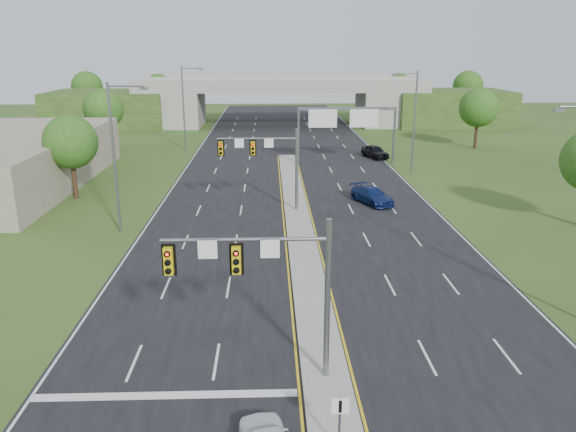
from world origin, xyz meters
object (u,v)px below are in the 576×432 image
Objects in this scene: keep_right_sign at (340,415)px; overpass at (281,105)px; signal_mast_near at (271,275)px; sign_gantry at (346,120)px; signal_mast_far at (269,157)px; car_far_c at (375,152)px; car_far_b at (372,195)px.

overpass reaches higher than keep_right_sign.
signal_mast_near is 5.94m from keep_right_sign.
keep_right_sign is 0.19× the size of sign_gantry.
keep_right_sign is at bearing -85.61° from signal_mast_far.
overpass reaches higher than sign_gantry.
overpass is at bearing 100.79° from sign_gantry.
signal_mast_near is 1.00× the size of signal_mast_far.
car_far_b is at bearing -120.48° from car_far_c.
sign_gantry is 0.14× the size of overpass.
sign_gantry is 2.52× the size of car_far_c.
keep_right_sign is 50.04m from sign_gantry.
sign_gantry is 7.20m from car_far_c.
car_far_c is at bearing 40.41° from sign_gantry.
signal_mast_near is at bearing -91.62° from overpass.
signal_mast_far is 27.41m from car_far_c.
keep_right_sign reaches higher than car_far_c.
signal_mast_far is 1.52× the size of car_far_c.
signal_mast_near reaches higher than car_far_c.
sign_gantry reaches higher than car_far_c.
sign_gantry is (8.95, 19.99, 0.51)m from signal_mast_far.
overpass reaches higher than signal_mast_near.
signal_mast_far is 0.60× the size of sign_gantry.
keep_right_sign is 84.55m from overpass.
car_far_c is (4.32, 3.67, -4.44)m from sign_gantry.
signal_mast_far reaches higher than car_far_b.
car_far_b is (0.13, -17.64, -4.51)m from sign_gantry.
car_far_c reaches higher than car_far_b.
car_far_c is (11.00, 53.12, -0.71)m from keep_right_sign.
signal_mast_far is at bearing -92.35° from overpass.
overpass reaches higher than car_far_c.
car_far_c is at bearing 78.30° from keep_right_sign.
car_far_b is at bearing 77.92° from keep_right_sign.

